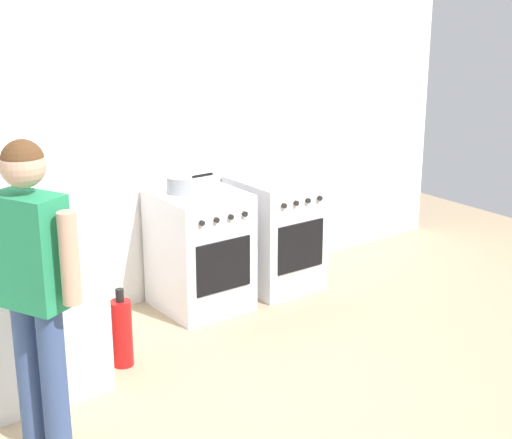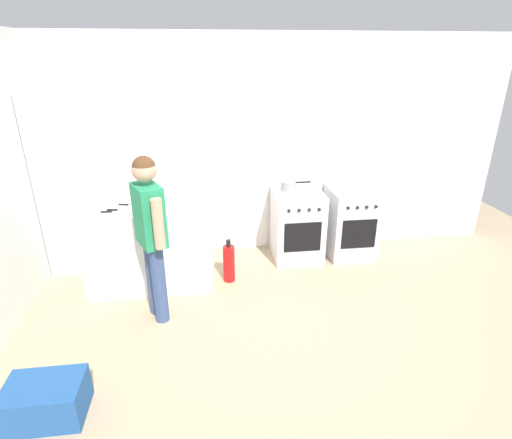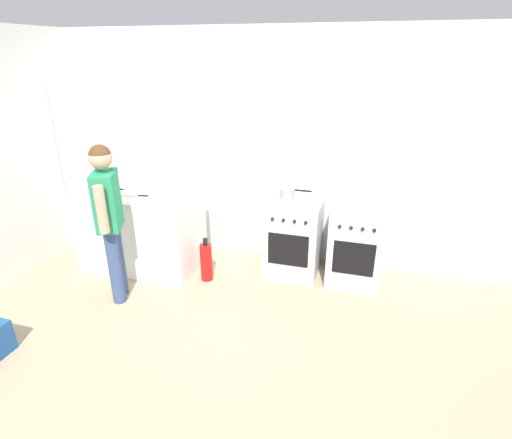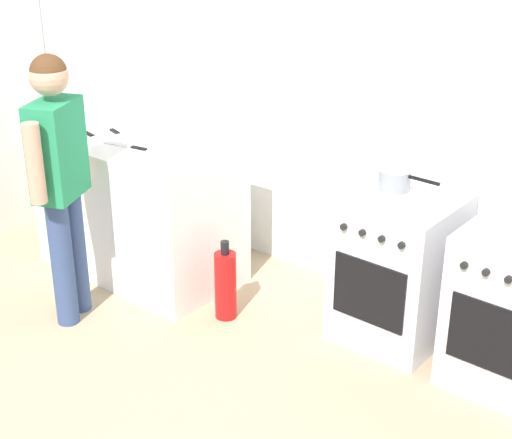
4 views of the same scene
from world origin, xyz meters
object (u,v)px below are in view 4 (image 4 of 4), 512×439
pot (395,180)px  knife_chef (70,132)px  knife_carving (121,136)px  knife_bread (125,146)px  person (59,169)px  oven_left (398,268)px  larder_cabinet (94,86)px  knife_paring (91,135)px  fire_extinguisher (225,284)px

pot → knife_chef: (-2.06, -0.59, -0.00)m
knife_carving → knife_bread: bearing=-34.6°
person → oven_left: bearing=33.4°
knife_carving → larder_cabinet: 0.93m
pot → knife_carving: 1.80m
knife_paring → larder_cabinet: bearing=138.3°
pot → larder_cabinet: 2.55m
knife_chef → knife_bread: same height
knife_chef → larder_cabinet: size_ratio=0.16×
knife_chef → knife_paring: 0.17m
pot → oven_left: bearing=-34.9°
oven_left → knife_chef: size_ratio=2.74×
oven_left → fire_extinguisher: oven_left is taller
knife_chef → oven_left: bearing=13.5°
pot → fire_extinguisher: size_ratio=0.72×
knife_carving → knife_paring: size_ratio=1.54×
pot → person: (-1.48, -1.12, 0.03)m
oven_left → knife_paring: 2.11m
knife_carving → knife_paring: bearing=-141.6°
larder_cabinet → fire_extinguisher: bearing=-18.0°
knife_carving → knife_bread: same height
knife_paring → knife_carving: bearing=38.4°
knife_bread → fire_extinguisher: (0.81, -0.00, -0.69)m
fire_extinguisher → larder_cabinet: (-1.78, 0.58, 0.78)m
knife_carving → fire_extinguisher: size_ratio=0.65×
knife_bread → pot: bearing=19.1°
knife_chef → person: size_ratio=0.20×
knife_paring → fire_extinguisher: (1.13, 0.00, -0.69)m
knife_carving → larder_cabinet: size_ratio=0.16×
pot → knife_paring: 1.98m
fire_extinguisher → pot: bearing=35.6°
knife_paring → person: bearing=-53.9°
knife_chef → knife_bread: bearing=5.2°
knife_bread → person: size_ratio=0.22×
knife_carving → knife_chef: size_ratio=1.05×
knife_chef → fire_extinguisher: (1.29, 0.04, -0.69)m
knife_carving → knife_paring: same height
knife_chef → knife_bread: 0.48m
knife_chef → person: (0.58, -0.53, 0.03)m
knife_bread → knife_chef: bearing=-174.8°
knife_bread → larder_cabinet: 1.13m
oven_left → knife_carving: knife_carving is taller
knife_bread → fire_extinguisher: size_ratio=0.70×
person → larder_cabinet: 1.56m
knife_carving → knife_bread: 0.20m
person → knife_bread: bearing=99.5°
knife_paring → pot: bearing=16.2°
pot → larder_cabinet: size_ratio=0.18×
oven_left → larder_cabinet: (-2.65, 0.10, 0.57)m
knife_bread → fire_extinguisher: 1.06m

